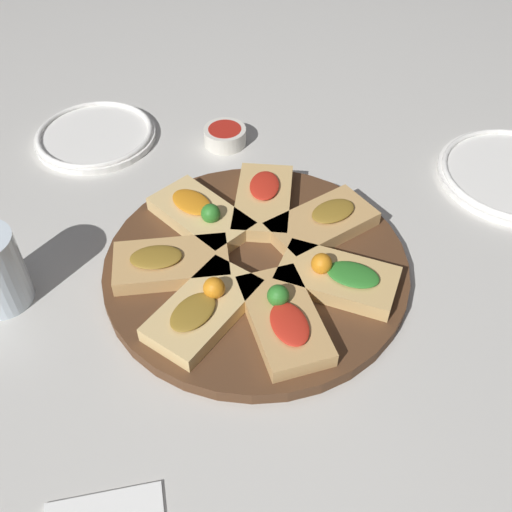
{
  "coord_description": "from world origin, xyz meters",
  "views": [
    {
      "loc": [
        -0.19,
        -0.49,
        0.57
      ],
      "look_at": [
        0.0,
        0.0,
        0.03
      ],
      "focal_mm": 42.0,
      "sensor_mm": 36.0,
      "label": 1
    }
  ],
  "objects": [
    {
      "name": "serving_board",
      "position": [
        0.0,
        0.0,
        0.01
      ],
      "size": [
        0.39,
        0.39,
        0.02
      ],
      "primitive_type": "cylinder",
      "color": "#51331E",
      "rests_on": "ground_plane"
    },
    {
      "name": "focaccia_slice_2",
      "position": [
        0.05,
        0.1,
        0.03
      ],
      "size": [
        0.13,
        0.16,
        0.03
      ],
      "color": "tan",
      "rests_on": "serving_board"
    },
    {
      "name": "dipping_bowl",
      "position": [
        0.06,
        0.28,
        0.01
      ],
      "size": [
        0.07,
        0.07,
        0.03
      ],
      "color": "silver",
      "rests_on": "ground_plane"
    },
    {
      "name": "focaccia_slice_0",
      "position": [
        0.08,
        -0.07,
        0.03
      ],
      "size": [
        0.16,
        0.15,
        0.04
      ],
      "color": "tan",
      "rests_on": "serving_board"
    },
    {
      "name": "ground_plane",
      "position": [
        0.0,
        0.0,
        0.0
      ],
      "size": [
        3.0,
        3.0,
        0.0
      ],
      "primitive_type": "plane",
      "color": "beige"
    },
    {
      "name": "focaccia_slice_1",
      "position": [
        0.11,
        0.02,
        0.03
      ],
      "size": [
        0.16,
        0.11,
        0.03
      ],
      "color": "tan",
      "rests_on": "serving_board"
    },
    {
      "name": "focaccia_slice_6",
      "position": [
        -0.01,
        -0.11,
        0.03
      ],
      "size": [
        0.08,
        0.15,
        0.04
      ],
      "color": "tan",
      "rests_on": "serving_board"
    },
    {
      "name": "focaccia_slice_3",
      "position": [
        -0.04,
        0.1,
        0.03
      ],
      "size": [
        0.13,
        0.16,
        0.04
      ],
      "color": "#DBB775",
      "rests_on": "serving_board"
    },
    {
      "name": "focaccia_slice_4",
      "position": [
        -0.1,
        0.03,
        0.03
      ],
      "size": [
        0.16,
        0.11,
        0.03
      ],
      "color": "tan",
      "rests_on": "serving_board"
    },
    {
      "name": "plate_left",
      "position": [
        -0.14,
        0.37,
        0.01
      ],
      "size": [
        0.2,
        0.2,
        0.02
      ],
      "color": "white",
      "rests_on": "ground_plane"
    },
    {
      "name": "focaccia_slice_5",
      "position": [
        -0.09,
        -0.06,
        0.03
      ],
      "size": [
        0.16,
        0.14,
        0.04
      ],
      "color": "#DBB775",
      "rests_on": "serving_board"
    }
  ]
}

